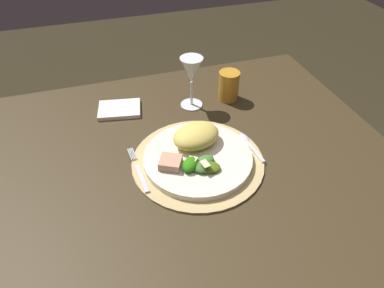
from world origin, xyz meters
name	(u,v)px	position (x,y,z in m)	size (l,w,h in m)	color
dining_table	(178,199)	(0.00, 0.00, 0.57)	(1.16, 0.90, 0.73)	#3A2D19
placemat	(198,161)	(0.05, -0.03, 0.73)	(0.34, 0.34, 0.01)	tan
dinner_plate	(198,158)	(0.05, -0.03, 0.74)	(0.28, 0.28, 0.02)	#EDE7CF
pasta_serving	(196,136)	(0.06, 0.02, 0.77)	(0.13, 0.10, 0.05)	#DBC056
salad_greens	(201,165)	(0.04, -0.07, 0.76)	(0.11, 0.08, 0.03)	#3C6C2B
bread_piece	(171,162)	(-0.02, -0.04, 0.76)	(0.05, 0.05, 0.02)	tan
fork	(139,171)	(-0.10, -0.02, 0.74)	(0.03, 0.16, 0.00)	silver
spoon	(248,143)	(0.20, 0.00, 0.74)	(0.03, 0.12, 0.01)	silver
napkin	(119,109)	(-0.11, 0.26, 0.73)	(0.13, 0.09, 0.01)	white
wine_glass	(192,72)	(0.11, 0.23, 0.84)	(0.07, 0.07, 0.16)	silver
amber_tumbler	(229,86)	(0.24, 0.23, 0.77)	(0.06, 0.06, 0.09)	#C88627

